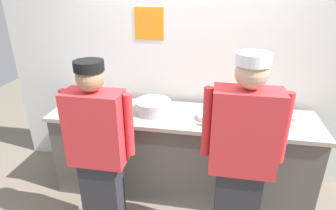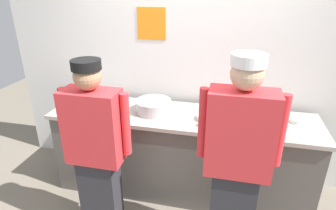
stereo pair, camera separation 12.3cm
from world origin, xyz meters
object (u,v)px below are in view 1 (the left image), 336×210
at_px(ramekin_green_sauce, 295,118).
at_px(plate_stack_rear, 207,117).
at_px(chef_center, 241,158).
at_px(mixing_bowl_steel, 153,106).
at_px(squeeze_bottle_primary, 212,118).
at_px(sheet_tray, 95,107).
at_px(chef_near_left, 99,152).
at_px(plate_stack_front, 258,119).
at_px(deli_cup, 115,114).
at_px(ramekin_yellow_sauce, 264,112).
at_px(chefs_knife, 265,125).

bearing_deg(ramekin_green_sauce, plate_stack_rear, -171.78).
bearing_deg(ramekin_green_sauce, chef_center, -125.46).
xyz_separation_m(mixing_bowl_steel, squeeze_bottle_primary, (0.61, -0.22, 0.02)).
distance_m(plate_stack_rear, sheet_tray, 1.20).
bearing_deg(chef_near_left, sheet_tray, 114.98).
bearing_deg(plate_stack_front, sheet_tray, 179.43).
relative_size(plate_stack_front, plate_stack_rear, 1.03).
height_order(chef_center, deli_cup, chef_center).
bearing_deg(chef_center, squeeze_bottle_primary, 117.04).
bearing_deg(chef_center, ramekin_yellow_sauce, 72.73).
bearing_deg(plate_stack_rear, ramekin_green_sauce, 8.22).
relative_size(ramekin_yellow_sauce, ramekin_green_sauce, 1.10).
xyz_separation_m(chef_center, deli_cup, (-1.20, 0.50, 0.04)).
bearing_deg(plate_stack_rear, chef_near_left, -141.72).
height_order(chef_center, ramekin_green_sauce, chef_center).
relative_size(plate_stack_front, ramekin_yellow_sauce, 1.90).
bearing_deg(chefs_knife, chef_center, -112.27).
relative_size(squeeze_bottle_primary, deli_cup, 1.89).
bearing_deg(chefs_knife, mixing_bowl_steel, 174.70).
bearing_deg(deli_cup, chef_center, -22.60).
height_order(chef_near_left, deli_cup, chef_near_left).
bearing_deg(plate_stack_rear, plate_stack_front, 3.60).
bearing_deg(deli_cup, chefs_knife, 4.08).
bearing_deg(chef_near_left, squeeze_bottle_primary, 29.49).
relative_size(plate_stack_front, squeeze_bottle_primary, 1.11).
bearing_deg(ramekin_green_sauce, sheet_tray, -177.91).
distance_m(plate_stack_front, plate_stack_rear, 0.49).
height_order(squeeze_bottle_primary, ramekin_green_sauce, squeeze_bottle_primary).
height_order(chef_center, plate_stack_front, chef_center).
height_order(squeeze_bottle_primary, deli_cup, squeeze_bottle_primary).
distance_m(plate_stack_front, mixing_bowl_steel, 1.05).
distance_m(plate_stack_rear, chefs_knife, 0.54).
xyz_separation_m(plate_stack_front, deli_cup, (-1.39, -0.18, 0.02)).
distance_m(sheet_tray, ramekin_green_sauce, 2.04).
relative_size(chef_near_left, ramekin_green_sauce, 16.94).
height_order(plate_stack_front, deli_cup, deli_cup).
bearing_deg(sheet_tray, ramekin_green_sauce, 2.09).
height_order(sheet_tray, squeeze_bottle_primary, squeeze_bottle_primary).
bearing_deg(plate_stack_front, squeeze_bottle_primary, -156.00).
bearing_deg(plate_stack_front, chefs_knife, -54.33).
bearing_deg(plate_stack_rear, chefs_knife, -4.76).
height_order(plate_stack_front, plate_stack_rear, plate_stack_front).
height_order(squeeze_bottle_primary, ramekin_yellow_sauce, squeeze_bottle_primary).
xyz_separation_m(chef_center, mixing_bowl_steel, (-0.85, 0.70, 0.06)).
xyz_separation_m(plate_stack_front, mixing_bowl_steel, (-1.05, 0.03, 0.03)).
height_order(chef_near_left, sheet_tray, chef_near_left).
xyz_separation_m(squeeze_bottle_primary, deli_cup, (-0.95, 0.02, -0.04)).
bearing_deg(ramekin_yellow_sauce, chef_center, -107.27).
bearing_deg(deli_cup, chef_near_left, -84.85).
bearing_deg(squeeze_bottle_primary, chef_near_left, -150.51).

